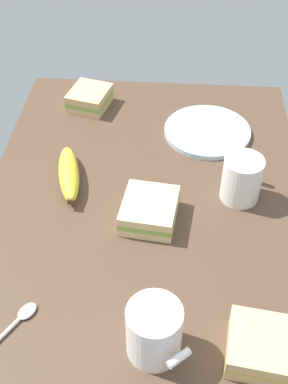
# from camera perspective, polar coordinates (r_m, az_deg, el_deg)

# --- Properties ---
(tabletop) EXTENTS (0.90, 0.64, 0.02)m
(tabletop) POSITION_cam_1_polar(r_m,az_deg,el_deg) (1.00, 0.00, -1.67)
(tabletop) COLOR #4C3828
(tabletop) RESTS_ON ground
(plate_of_food) EXTENTS (0.20, 0.20, 0.01)m
(plate_of_food) POSITION_cam_1_polar(r_m,az_deg,el_deg) (1.17, 7.19, 6.84)
(plate_of_food) COLOR silver
(plate_of_food) RESTS_ON tabletop
(coffee_mug_black) EXTENTS (0.10, 0.10, 0.10)m
(coffee_mug_black) POSITION_cam_1_polar(r_m,az_deg,el_deg) (0.76, 1.17, -15.45)
(coffee_mug_black) COLOR white
(coffee_mug_black) RESTS_ON tabletop
(coffee_mug_milky) EXTENTS (0.10, 0.08, 0.09)m
(coffee_mug_milky) POSITION_cam_1_polar(r_m,az_deg,el_deg) (0.99, 11.02, 1.53)
(coffee_mug_milky) COLOR white
(coffee_mug_milky) RESTS_ON tabletop
(sandwich_main) EXTENTS (0.12, 0.11, 0.04)m
(sandwich_main) POSITION_cam_1_polar(r_m,az_deg,el_deg) (0.95, 0.61, -2.10)
(sandwich_main) COLOR beige
(sandwich_main) RESTS_ON tabletop
(sandwich_side) EXTENTS (0.12, 0.11, 0.04)m
(sandwich_side) POSITION_cam_1_polar(r_m,az_deg,el_deg) (1.25, -6.18, 10.52)
(sandwich_side) COLOR #DBB77A
(sandwich_side) RESTS_ON tabletop
(sandwich_extra) EXTENTS (0.11, 0.10, 0.04)m
(sandwich_extra) POSITION_cam_1_polar(r_m,az_deg,el_deg) (0.79, 12.81, -16.68)
(sandwich_extra) COLOR #DBB77A
(sandwich_extra) RESTS_ON tabletop
(banana) EXTENTS (0.17, 0.08, 0.04)m
(banana) POSITION_cam_1_polar(r_m,az_deg,el_deg) (1.04, -8.51, 2.06)
(banana) COLOR yellow
(banana) RESTS_ON tabletop
(spoon) EXTENTS (0.10, 0.07, 0.01)m
(spoon) POSITION_cam_1_polar(r_m,az_deg,el_deg) (0.84, -14.00, -13.84)
(spoon) COLOR silver
(spoon) RESTS_ON tabletop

